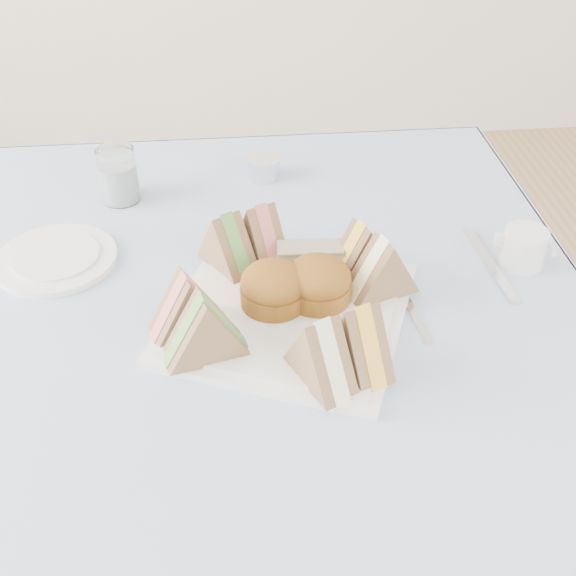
{
  "coord_description": "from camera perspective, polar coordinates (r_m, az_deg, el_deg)",
  "views": [
    {
      "loc": [
        -0.01,
        -0.82,
        1.39
      ],
      "look_at": [
        0.06,
        -0.06,
        0.8
      ],
      "focal_mm": 45.0,
      "sensor_mm": 36.0,
      "label": 1
    }
  ],
  "objects": [
    {
      "name": "scone_left",
      "position": [
        0.99,
        -1.15,
        0.11
      ],
      "size": [
        0.12,
        0.12,
        0.06
      ],
      "primitive_type": "cylinder",
      "rotation": [
        0.0,
        0.0,
        -0.41
      ],
      "color": "#A66E26",
      "rests_on": "serving_plate"
    },
    {
      "name": "creamer_jug",
      "position": [
        1.15,
        18.14,
        3.06
      ],
      "size": [
        0.08,
        0.08,
        0.06
      ],
      "primitive_type": "cylinder",
      "rotation": [
        0.0,
        0.0,
        -0.2
      ],
      "color": "white",
      "rests_on": "tablecloth"
    },
    {
      "name": "tablecloth",
      "position": [
        1.05,
        -3.76,
        -0.62
      ],
      "size": [
        1.02,
        1.02,
        0.01
      ],
      "primitive_type": "cube",
      "color": "silver",
      "rests_on": "table"
    },
    {
      "name": "side_plate",
      "position": [
        1.16,
        -17.86,
        2.2
      ],
      "size": [
        0.24,
        0.24,
        0.01
      ],
      "primitive_type": "cylinder",
      "rotation": [
        0.0,
        0.0,
        -0.35
      ],
      "color": "white",
      "rests_on": "tablecloth"
    },
    {
      "name": "scone_right",
      "position": [
        1.0,
        2.39,
        0.49
      ],
      "size": [
        0.1,
        0.1,
        0.06
      ],
      "primitive_type": "cylinder",
      "rotation": [
        0.0,
        0.0,
        0.11
      ],
      "color": "#A66E26",
      "rests_on": "serving_plate"
    },
    {
      "name": "fork",
      "position": [
        1.04,
        9.42,
        -1.06
      ],
      "size": [
        0.03,
        0.19,
        0.0
      ],
      "primitive_type": "cube",
      "rotation": [
        0.0,
        0.0,
        0.1
      ],
      "color": "silver",
      "rests_on": "tablecloth"
    },
    {
      "name": "sandwich_bl_b",
      "position": [
        1.08,
        -2.12,
        4.57
      ],
      "size": [
        0.08,
        0.11,
        0.09
      ],
      "primitive_type": null,
      "rotation": [
        0.0,
        0.0,
        2.0
      ],
      "color": "#997158",
      "rests_on": "serving_plate"
    },
    {
      "name": "sandwich_fl_b",
      "position": [
        0.91,
        -6.63,
        -2.96
      ],
      "size": [
        0.12,
        0.07,
        0.1
      ],
      "primitive_type": null,
      "rotation": [
        0.0,
        0.0,
        0.24
      ],
      "color": "#997158",
      "rests_on": "serving_plate"
    },
    {
      "name": "sandwich_br_b",
      "position": [
        1.05,
        5.73,
        3.18
      ],
      "size": [
        0.11,
        0.08,
        0.09
      ],
      "primitive_type": null,
      "rotation": [
        0.0,
        0.0,
        -2.71
      ],
      "color": "#997158",
      "rests_on": "serving_plate"
    },
    {
      "name": "pastry_slice",
      "position": [
        1.06,
        1.75,
        2.31
      ],
      "size": [
        0.1,
        0.04,
        0.04
      ],
      "primitive_type": "cube",
      "rotation": [
        0.0,
        0.0,
        -0.04
      ],
      "color": "beige",
      "rests_on": "serving_plate"
    },
    {
      "name": "sandwich_bl_a",
      "position": [
        1.06,
        -4.82,
        3.78
      ],
      "size": [
        0.1,
        0.11,
        0.09
      ],
      "primitive_type": null,
      "rotation": [
        0.0,
        0.0,
        2.14
      ],
      "color": "#997158",
      "rests_on": "serving_plate"
    },
    {
      "name": "sandwich_fl_a",
      "position": [
        0.95,
        -7.96,
        -1.12
      ],
      "size": [
        0.11,
        0.08,
        0.09
      ],
      "primitive_type": null,
      "rotation": [
        0.0,
        0.0,
        0.32
      ],
      "color": "#997158",
      "rests_on": "serving_plate"
    },
    {
      "name": "floor",
      "position": [
        1.62,
        -2.62,
        -21.7
      ],
      "size": [
        4.0,
        4.0,
        0.0
      ],
      "primitive_type": "plane",
      "color": "#9E7751",
      "rests_on": "ground"
    },
    {
      "name": "tea_strainer",
      "position": [
        1.32,
        -1.92,
        9.41
      ],
      "size": [
        0.09,
        0.09,
        0.04
      ],
      "primitive_type": "cylinder",
      "rotation": [
        0.0,
        0.0,
        0.42
      ],
      "color": "silver",
      "rests_on": "tablecloth"
    },
    {
      "name": "sandwich_fr_a",
      "position": [
        0.89,
        5.72,
        -3.69
      ],
      "size": [
        0.08,
        0.11,
        0.09
      ],
      "primitive_type": null,
      "rotation": [
        0.0,
        0.0,
        -1.21
      ],
      "color": "#997158",
      "rests_on": "serving_plate"
    },
    {
      "name": "sandwich_fr_b",
      "position": [
        0.87,
        2.63,
        -4.86
      ],
      "size": [
        0.09,
        0.12,
        0.09
      ],
      "primitive_type": null,
      "rotation": [
        0.0,
        0.0,
        -1.14
      ],
      "color": "#997158",
      "rests_on": "serving_plate"
    },
    {
      "name": "water_glass",
      "position": [
        1.27,
        -13.27,
        8.7
      ],
      "size": [
        0.09,
        0.09,
        0.1
      ],
      "primitive_type": "cylinder",
      "rotation": [
        0.0,
        0.0,
        -0.4
      ],
      "color": "white",
      "rests_on": "tablecloth"
    },
    {
      "name": "table",
      "position": [
        1.31,
        -3.09,
        -13.48
      ],
      "size": [
        0.9,
        0.9,
        0.74
      ],
      "primitive_type": "cube",
      "color": "brown",
      "rests_on": "floor"
    },
    {
      "name": "sandwich_br_a",
      "position": [
        1.01,
        7.47,
        1.76
      ],
      "size": [
        0.11,
        0.08,
        0.09
      ],
      "primitive_type": null,
      "rotation": [
        0.0,
        0.0,
        -2.79
      ],
      "color": "#997158",
      "rests_on": "serving_plate"
    },
    {
      "name": "serving_plate",
      "position": [
        1.0,
        0.0,
        -1.99
      ],
      "size": [
        0.41,
        0.41,
        0.01
      ],
      "primitive_type": "cube",
      "rotation": [
        0.0,
        0.0,
        -0.38
      ],
      "color": "white",
      "rests_on": "tablecloth"
    },
    {
      "name": "knife",
      "position": [
        1.14,
        15.69,
        1.83
      ],
      "size": [
        0.03,
        0.2,
        0.0
      ],
      "primitive_type": "cube",
      "rotation": [
        0.0,
        0.0,
        0.07
      ],
      "color": "silver",
      "rests_on": "tablecloth"
    }
  ]
}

